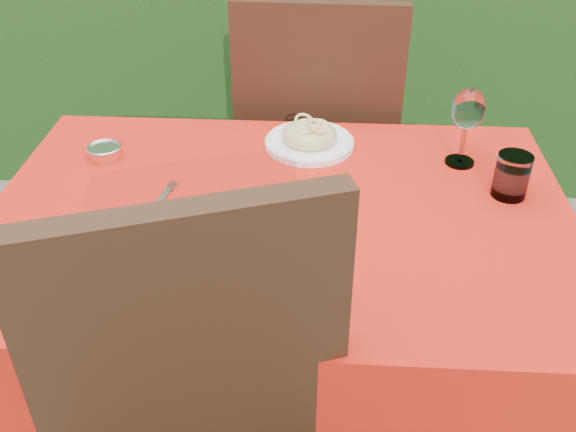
# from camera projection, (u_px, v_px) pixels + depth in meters

# --- Properties ---
(ground) EXTENTS (60.00, 60.00, 0.00)m
(ground) POSITION_uv_depth(u_px,v_px,m) (282.00, 431.00, 1.80)
(ground) COLOR slate
(ground) RESTS_ON ground
(dining_table) EXTENTS (1.26, 0.86, 0.75)m
(dining_table) POSITION_uv_depth(u_px,v_px,m) (281.00, 265.00, 1.46)
(dining_table) COLOR #492F17
(dining_table) RESTS_ON ground
(chair_far) EXTENTS (0.49, 0.49, 1.04)m
(chair_far) POSITION_uv_depth(u_px,v_px,m) (318.00, 136.00, 1.98)
(chair_far) COLOR black
(chair_far) RESTS_ON ground
(pizza_plate) EXTENTS (0.36, 0.36, 0.06)m
(pizza_plate) POSITION_uv_depth(u_px,v_px,m) (250.00, 233.00, 1.27)
(pizza_plate) COLOR white
(pizza_plate) RESTS_ON dining_table
(pasta_plate) EXTENTS (0.22, 0.22, 0.06)m
(pasta_plate) POSITION_uv_depth(u_px,v_px,m) (309.00, 138.00, 1.60)
(pasta_plate) COLOR white
(pasta_plate) RESTS_ON dining_table
(water_glass) EXTENTS (0.08, 0.08, 0.10)m
(water_glass) POSITION_uv_depth(u_px,v_px,m) (511.00, 178.00, 1.40)
(water_glass) COLOR silver
(water_glass) RESTS_ON dining_table
(wine_glass) EXTENTS (0.08, 0.08, 0.19)m
(wine_glass) POSITION_uv_depth(u_px,v_px,m) (468.00, 112.00, 1.47)
(wine_glass) COLOR silver
(wine_glass) RESTS_ON dining_table
(fork) EXTENTS (0.05, 0.18, 0.00)m
(fork) POSITION_uv_depth(u_px,v_px,m) (158.00, 204.00, 1.39)
(fork) COLOR #B5B5BC
(fork) RESTS_ON dining_table
(steel_ramekin) EXTENTS (0.08, 0.08, 0.03)m
(steel_ramekin) POSITION_uv_depth(u_px,v_px,m) (105.00, 153.00, 1.56)
(steel_ramekin) COLOR silver
(steel_ramekin) RESTS_ON dining_table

